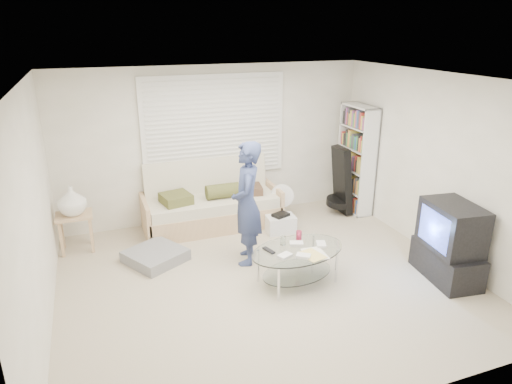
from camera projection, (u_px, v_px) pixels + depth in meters
name	position (u px, v px, depth m)	size (l,w,h in m)	color
ground	(264.00, 280.00, 5.82)	(5.00, 5.00, 0.00)	tan
room_shell	(251.00, 147.00, 5.68)	(5.02, 4.52, 2.51)	beige
window_blinds	(215.00, 126.00, 7.23)	(2.32, 0.08, 1.62)	silver
futon_sofa	(211.00, 205.00, 7.29)	(2.15, 0.87, 1.05)	tan
grey_floor_pillow	(156.00, 256.00, 6.26)	(0.69, 0.69, 0.16)	slate
side_table	(72.00, 203.00, 6.35)	(0.49, 0.40, 0.98)	tan
bookshelf	(356.00, 159.00, 7.74)	(0.29, 0.77, 1.83)	white
guitar_case	(341.00, 185.00, 7.71)	(0.42, 0.43, 1.16)	black
floor_fan	(281.00, 200.00, 7.47)	(0.39, 0.26, 0.64)	white
storage_bin	(281.00, 223.00, 7.13)	(0.46, 0.34, 0.31)	white
tv_unit	(449.00, 243.00, 5.71)	(0.61, 0.98, 1.01)	black
coffee_table	(298.00, 256.00, 5.65)	(1.34, 0.97, 0.58)	silver
standing_person	(247.00, 204.00, 6.02)	(0.61, 0.40, 1.68)	navy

